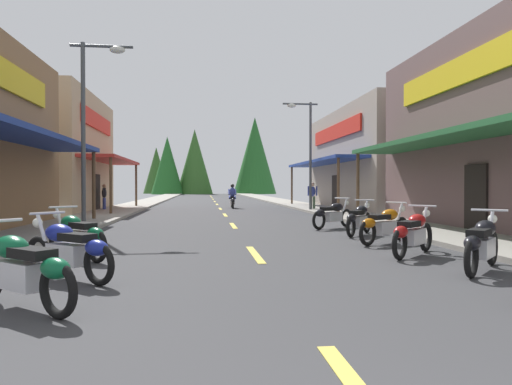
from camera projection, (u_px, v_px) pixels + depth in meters
ground at (218, 206)px, 33.75m from camera, size 9.06×96.01×0.10m
sidewalk_left at (137, 205)px, 33.08m from camera, size 2.55×96.01×0.12m
sidewalk_right at (296, 204)px, 34.42m from camera, size 2.55×96.01×0.12m
centerline_dashes at (217, 204)px, 35.55m from camera, size 0.16×67.59×0.01m
storefront_left_far at (26, 153)px, 25.66m from camera, size 9.48×9.87×6.52m
storefront_right_far at (387, 160)px, 28.85m from camera, size 8.50×13.53×6.10m
streetlamp_left at (92, 109)px, 14.90m from camera, size 1.98×0.30×6.08m
streetlamp_right at (305, 141)px, 25.83m from camera, size 1.98×0.30×6.13m
motorcycle_parked_right_1 at (482, 243)px, 7.79m from camera, size 1.58×1.59×1.04m
motorcycle_parked_right_2 at (413, 232)px, 9.53m from camera, size 1.59×1.57×1.04m
motorcycle_parked_right_3 at (385, 224)px, 11.55m from camera, size 1.81×1.30×1.04m
motorcycle_parked_right_4 at (359, 219)px, 13.52m from camera, size 1.36×1.77×1.04m
motorcycle_parked_right_5 at (333, 214)px, 15.66m from camera, size 1.79×1.34×1.04m
motorcycle_parked_left_0 at (22, 268)px, 5.41m from camera, size 1.69×1.46×1.04m
motorcycle_parked_left_1 at (68, 249)px, 7.07m from camera, size 1.71×1.44×1.04m
motorcycle_parked_left_2 at (77, 235)px, 9.11m from camera, size 1.55×1.62×1.04m
rider_cruising_lead at (232, 198)px, 29.63m from camera, size 0.60×2.14×1.57m
pedestrian_by_shop at (313, 194)px, 26.77m from camera, size 0.57×0.29×1.65m
pedestrian_browsing at (104, 196)px, 26.11m from camera, size 0.27×0.57×1.53m
treeline_backdrop at (213, 160)px, 80.89m from camera, size 23.84×12.19×13.58m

